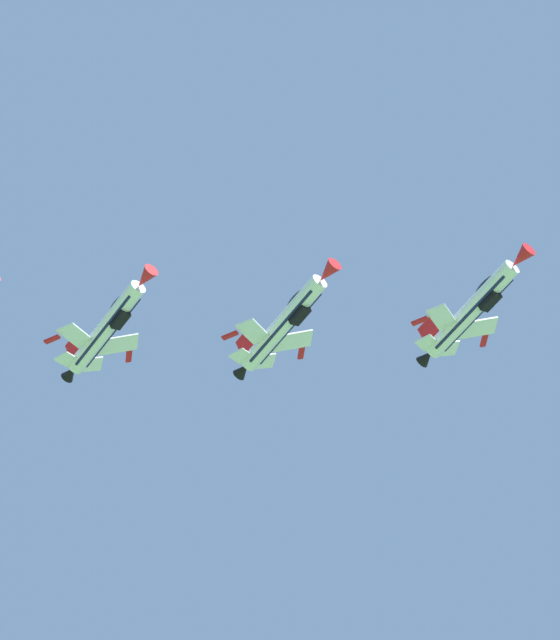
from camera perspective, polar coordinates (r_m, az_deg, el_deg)
fighter_jet_left_wing at (r=137.83m, az=7.66°, el=0.48°), size 9.60×15.87×5.17m
fighter_jet_right_wing at (r=138.25m, az=0.19°, el=-0.07°), size 9.53×15.87×5.23m
fighter_jet_left_outer at (r=143.18m, az=-6.85°, el=-0.23°), size 9.52×15.87×5.24m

